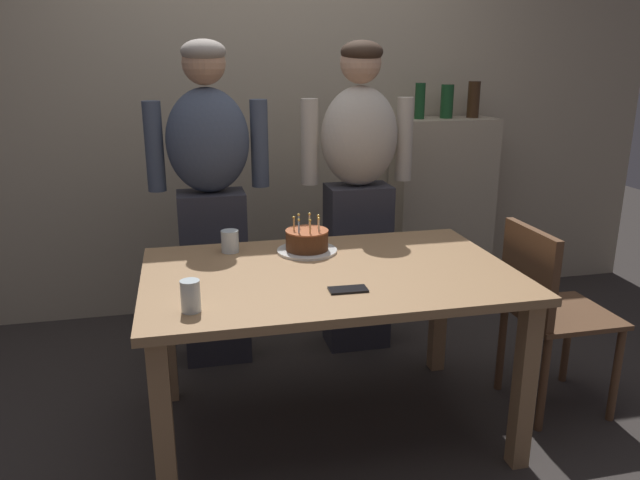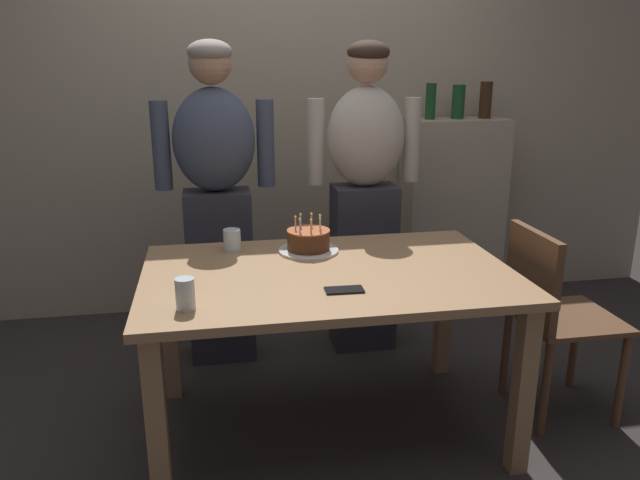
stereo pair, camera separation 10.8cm
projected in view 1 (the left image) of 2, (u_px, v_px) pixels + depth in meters
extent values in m
plane|color=#332D2B|center=(329.00, 428.00, 2.70)|extent=(10.00, 10.00, 0.00)
cube|color=tan|center=(271.00, 104.00, 3.78)|extent=(5.20, 0.10, 2.60)
cube|color=#A37A51|center=(329.00, 274.00, 2.49)|extent=(1.50, 0.96, 0.03)
cube|color=#A37A51|center=(163.00, 432.00, 2.07)|extent=(0.07, 0.07, 0.70)
cube|color=#A37A51|center=(524.00, 386.00, 2.36)|extent=(0.07, 0.07, 0.70)
cube|color=#A37A51|center=(167.00, 331.00, 2.84)|extent=(0.07, 0.07, 0.70)
cube|color=#A37A51|center=(439.00, 306.00, 3.13)|extent=(0.07, 0.07, 0.70)
cylinder|color=white|center=(307.00, 251.00, 2.72)|extent=(0.27, 0.27, 0.01)
cylinder|color=#512D19|center=(307.00, 240.00, 2.71)|extent=(0.19, 0.19, 0.08)
cylinder|color=#B75B33|center=(307.00, 231.00, 2.70)|extent=(0.19, 0.19, 0.01)
cylinder|color=#93B7DB|center=(299.00, 222.00, 2.73)|extent=(0.01, 0.01, 0.05)
sphere|color=#F9C64C|center=(299.00, 215.00, 2.72)|extent=(0.01, 0.01, 0.01)
cylinder|color=#EAB266|center=(294.00, 225.00, 2.69)|extent=(0.01, 0.01, 0.05)
sphere|color=#F9C64C|center=(294.00, 217.00, 2.68)|extent=(0.01, 0.01, 0.01)
cylinder|color=#93B7DB|center=(299.00, 227.00, 2.64)|extent=(0.01, 0.01, 0.05)
sphere|color=#F9C64C|center=(299.00, 220.00, 2.63)|extent=(0.01, 0.01, 0.01)
cylinder|color=#EAB266|center=(310.00, 228.00, 2.63)|extent=(0.01, 0.01, 0.05)
sphere|color=#F9C64C|center=(310.00, 220.00, 2.63)|extent=(0.01, 0.01, 0.01)
cylinder|color=beige|center=(319.00, 226.00, 2.67)|extent=(0.01, 0.01, 0.05)
sphere|color=#F9C64C|center=(319.00, 218.00, 2.66)|extent=(0.01, 0.01, 0.01)
cylinder|color=#EAB266|center=(318.00, 223.00, 2.71)|extent=(0.01, 0.01, 0.05)
sphere|color=#F9C64C|center=(318.00, 216.00, 2.70)|extent=(0.01, 0.01, 0.01)
cylinder|color=beige|center=(309.00, 221.00, 2.74)|extent=(0.01, 0.01, 0.05)
sphere|color=#F9C64C|center=(309.00, 214.00, 2.73)|extent=(0.01, 0.01, 0.01)
cylinder|color=silver|center=(230.00, 241.00, 2.71)|extent=(0.08, 0.08, 0.10)
cylinder|color=silver|center=(191.00, 296.00, 2.07)|extent=(0.07, 0.07, 0.11)
cube|color=black|center=(348.00, 290.00, 2.27)|extent=(0.15, 0.08, 0.01)
cube|color=#33333D|center=(215.00, 277.00, 3.22)|extent=(0.34, 0.23, 0.92)
ellipsoid|color=#424C60|center=(208.00, 141.00, 3.01)|extent=(0.41, 0.27, 0.52)
sphere|color=tan|center=(204.00, 63.00, 2.91)|extent=(0.21, 0.21, 0.21)
ellipsoid|color=gray|center=(203.00, 51.00, 2.88)|extent=(0.21, 0.21, 0.12)
cylinder|color=#424C60|center=(259.00, 144.00, 3.10)|extent=(0.09, 0.09, 0.44)
cylinder|color=#424C60|center=(154.00, 147.00, 2.99)|extent=(0.09, 0.09, 0.44)
cube|color=#33333D|center=(357.00, 267.00, 3.39)|extent=(0.34, 0.23, 0.92)
ellipsoid|color=beige|center=(359.00, 136.00, 3.18)|extent=(0.41, 0.27, 0.52)
sphere|color=tan|center=(361.00, 63.00, 3.07)|extent=(0.21, 0.21, 0.21)
ellipsoid|color=#38281E|center=(362.00, 52.00, 3.05)|extent=(0.21, 0.21, 0.12)
cylinder|color=beige|center=(404.00, 139.00, 3.27)|extent=(0.09, 0.09, 0.44)
cylinder|color=beige|center=(310.00, 142.00, 3.16)|extent=(0.09, 0.09, 0.44)
cube|color=brown|center=(562.00, 313.00, 2.76)|extent=(0.42, 0.42, 0.02)
cube|color=brown|center=(529.00, 273.00, 2.66)|extent=(0.04, 0.40, 0.40)
cylinder|color=brown|center=(616.00, 375.00, 2.70)|extent=(0.04, 0.04, 0.45)
cylinder|color=brown|center=(567.00, 340.00, 3.04)|extent=(0.04, 0.04, 0.45)
cylinder|color=brown|center=(543.00, 384.00, 2.62)|extent=(0.04, 0.04, 0.45)
cylinder|color=brown|center=(501.00, 347.00, 2.96)|extent=(0.04, 0.04, 0.45)
cube|color=tan|center=(440.00, 212.00, 4.00)|extent=(0.63, 0.30, 1.21)
cylinder|color=#194723|center=(420.00, 101.00, 3.76)|extent=(0.06, 0.06, 0.22)
cylinder|color=#194723|center=(447.00, 101.00, 3.80)|extent=(0.08, 0.08, 0.21)
cylinder|color=#382314|center=(474.00, 100.00, 3.83)|extent=(0.08, 0.08, 0.22)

